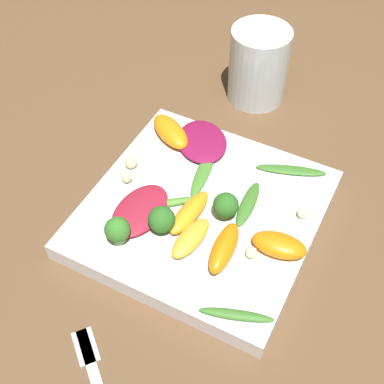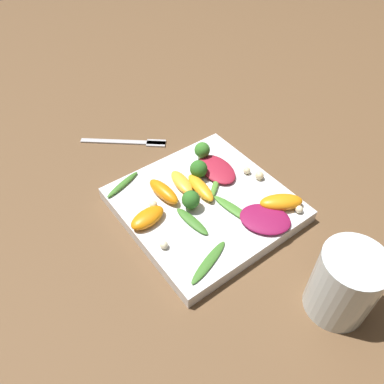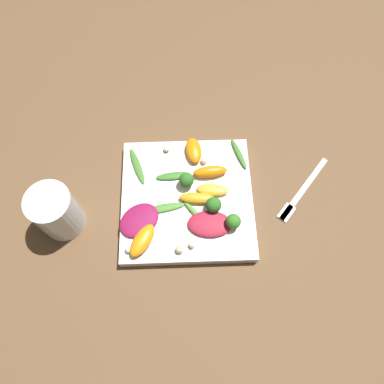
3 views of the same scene
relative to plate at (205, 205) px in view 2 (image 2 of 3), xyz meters
The scene contains 24 objects.
ground_plane 0.01m from the plate, ahead, with size 2.40×2.40×0.00m, color brown.
plate is the anchor object (origin of this frame).
drinking_glass 0.25m from the plate, 81.94° to the right, with size 0.08×0.08×0.11m.
fork 0.23m from the plate, 91.42° to the left, with size 0.14×0.12×0.01m.
radicchio_leaf_0 0.07m from the plate, 35.06° to the left, with size 0.06×0.09×0.01m.
radicchio_leaf_1 0.10m from the plate, 63.02° to the right, with size 0.10×0.10×0.01m.
orange_segment_0 0.05m from the plate, 101.90° to the left, with size 0.03×0.06×0.01m.
orange_segment_1 0.07m from the plate, 135.91° to the left, with size 0.03×0.07×0.02m.
orange_segment_2 0.03m from the plate, 71.70° to the left, with size 0.03×0.07×0.02m.
orange_segment_3 0.10m from the plate, behind, with size 0.06×0.04×0.02m.
orange_segment_4 0.12m from the plate, 43.74° to the right, with size 0.08×0.06×0.02m.
broccoli_floret_0 0.11m from the plate, 54.62° to the left, with size 0.03×0.03×0.03m.
broccoli_floret_1 0.04m from the plate, behind, with size 0.03×0.03×0.03m.
broccoli_floret_2 0.06m from the plate, 63.07° to the left, with size 0.03×0.03×0.03m.
arugula_sprig_0 0.14m from the plate, 129.98° to the left, with size 0.07×0.03×0.01m.
arugula_sprig_1 0.05m from the plate, 150.34° to the right, with size 0.02×0.07×0.01m.
arugula_sprig_2 0.12m from the plate, 125.52° to the right, with size 0.09×0.04×0.01m.
arugula_sprig_3 0.05m from the plate, 24.85° to the left, with size 0.08×0.07×0.01m.
arugula_sprig_4 0.06m from the plate, 64.71° to the right, with size 0.03×0.09×0.01m.
macadamia_nut_0 0.15m from the plate, 46.84° to the right, with size 0.01×0.01×0.01m.
macadamia_nut_1 0.11m from the plate, ahead, with size 0.01×0.01×0.01m.
macadamia_nut_2 0.12m from the plate, 159.79° to the right, with size 0.01×0.01×0.01m.
macadamia_nut_3 0.09m from the plate, 154.34° to the left, with size 0.01×0.01×0.01m.
macadamia_nut_4 0.10m from the plate, ahead, with size 0.01×0.01×0.01m.
Camera 2 is at (-0.27, -0.32, 0.48)m, focal length 35.00 mm.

